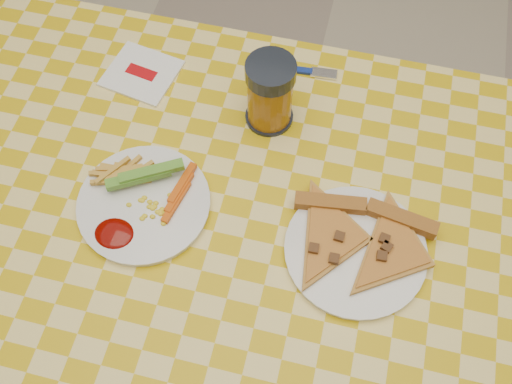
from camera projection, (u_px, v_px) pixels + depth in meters
The scene contains 9 objects.
ground at pixel (249, 346), 1.60m from camera, with size 8.00×8.00×0.00m, color #B8A494.
table at pixel (244, 255), 1.00m from camera, with size 1.28×0.88×0.76m.
plate_left at pixel (144, 204), 0.95m from camera, with size 0.22×0.22×0.01m, color white.
plate_right at pixel (355, 251), 0.91m from camera, with size 0.22×0.22×0.01m, color white.
fries_veggies at pixel (141, 190), 0.95m from camera, with size 0.20×0.18×0.04m.
pizza_slices at pixel (360, 239), 0.91m from camera, with size 0.27×0.25×0.02m.
drink_glass at pixel (270, 94), 0.98m from camera, with size 0.09×0.09×0.14m.
napkin at pixel (142, 73), 1.09m from camera, with size 0.15×0.14×0.01m.
fork at pixel (297, 70), 1.09m from camera, with size 0.16×0.03×0.01m.
Camera 1 is at (0.11, -0.36, 1.61)m, focal length 40.00 mm.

